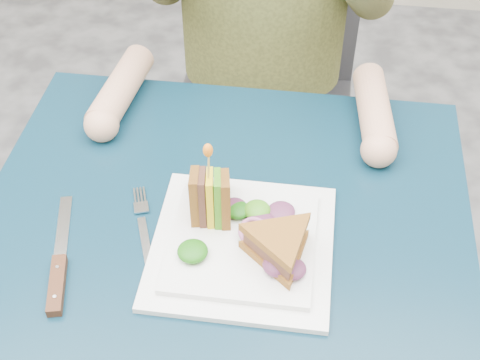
# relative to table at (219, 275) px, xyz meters

# --- Properties ---
(table) EXTENTS (0.75, 0.75, 0.73)m
(table) POSITION_rel_table_xyz_m (0.00, 0.00, 0.00)
(table) COLOR black
(table) RESTS_ON ground
(chair) EXTENTS (0.42, 0.40, 0.93)m
(chair) POSITION_rel_table_xyz_m (0.00, 0.69, -0.11)
(chair) COLOR #47474C
(chair) RESTS_ON ground
(plate) EXTENTS (0.26, 0.26, 0.02)m
(plate) POSITION_rel_table_xyz_m (0.04, -0.01, 0.09)
(plate) COLOR white
(plate) RESTS_ON table
(sandwich_flat) EXTENTS (0.17, 0.17, 0.05)m
(sandwich_flat) POSITION_rel_table_xyz_m (0.09, -0.03, 0.12)
(sandwich_flat) COLOR brown
(sandwich_flat) RESTS_ON plate
(sandwich_upright) EXTENTS (0.08, 0.13, 0.13)m
(sandwich_upright) POSITION_rel_table_xyz_m (-0.02, 0.04, 0.13)
(sandwich_upright) COLOR brown
(sandwich_upright) RESTS_ON plate
(fork) EXTENTS (0.07, 0.17, 0.01)m
(fork) POSITION_rel_table_xyz_m (-0.11, 0.00, 0.08)
(fork) COLOR silver
(fork) RESTS_ON table
(knife) EXTENTS (0.07, 0.22, 0.02)m
(knife) POSITION_rel_table_xyz_m (-0.21, -0.09, 0.09)
(knife) COLOR silver
(knife) RESTS_ON table
(toothpick) EXTENTS (0.01, 0.01, 0.06)m
(toothpick) POSITION_rel_table_xyz_m (-0.02, 0.04, 0.20)
(toothpick) COLOR tan
(toothpick) RESTS_ON sandwich_upright
(toothpick_frill) EXTENTS (0.01, 0.01, 0.02)m
(toothpick_frill) POSITION_rel_table_xyz_m (-0.02, 0.04, 0.23)
(toothpick_frill) COLOR orange
(toothpick_frill) RESTS_ON sandwich_upright
(lettuce_spill) EXTENTS (0.15, 0.13, 0.02)m
(lettuce_spill) POSITION_rel_table_xyz_m (0.04, 0.00, 0.11)
(lettuce_spill) COLOR #337A14
(lettuce_spill) RESTS_ON plate
(onion_ring) EXTENTS (0.04, 0.04, 0.02)m
(onion_ring) POSITION_rel_table_xyz_m (0.05, -0.00, 0.11)
(onion_ring) COLOR #9E4C7A
(onion_ring) RESTS_ON plate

